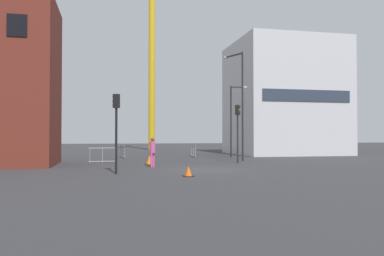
{
  "coord_description": "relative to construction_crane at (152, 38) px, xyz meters",
  "views": [
    {
      "loc": [
        -5.38,
        -21.28,
        1.89
      ],
      "look_at": [
        0.0,
        3.61,
        2.42
      ],
      "focal_mm": 36.62,
      "sensor_mm": 36.0,
      "label": 1
    }
  ],
  "objects": [
    {
      "name": "traffic_cone_by_barrier",
      "position": [
        -2.2,
        -35.62,
        -15.25
      ],
      "size": [
        0.5,
        0.5,
        0.5
      ],
      "color": "black",
      "rests_on": "ground"
    },
    {
      "name": "traffic_light_island",
      "position": [
        3.05,
        -27.36,
        -12.74
      ],
      "size": [
        0.35,
        0.39,
        4.08
      ],
      "color": "#232326",
      "rests_on": "ground"
    },
    {
      "name": "office_block",
      "position": [
        12.23,
        -15.39,
        -9.63
      ],
      "size": [
        10.53,
        9.95,
        11.69
      ],
      "color": "silver",
      "rests_on": "ground"
    },
    {
      "name": "construction_crane",
      "position": [
        0.0,
        0.0,
        0.0
      ],
      "size": [
        3.32,
        13.8,
        24.26
      ],
      "color": "gold",
      "rests_on": "ground"
    },
    {
      "name": "ground",
      "position": [
        -0.53,
        -32.28,
        -15.47
      ],
      "size": [
        160.0,
        160.0,
        0.0
      ],
      "primitive_type": "plane",
      "color": "#333335"
    },
    {
      "name": "streetlamp_tall",
      "position": [
        4.03,
        -25.1,
        -10.58
      ],
      "size": [
        1.05,
        1.95,
        8.32
      ],
      "color": "#232326",
      "rests_on": "ground"
    },
    {
      "name": "traffic_light_verge",
      "position": [
        -5.49,
        -33.6,
        -12.79
      ],
      "size": [
        0.38,
        0.36,
        4.0
      ],
      "color": "black",
      "rests_on": "ground"
    },
    {
      "name": "safety_barrier_right_run",
      "position": [
        -4.63,
        -18.98,
        -14.91
      ],
      "size": [
        0.36,
        2.54,
        1.08
      ],
      "color": "gray",
      "rests_on": "ground"
    },
    {
      "name": "safety_barrier_left_run",
      "position": [
        -6.25,
        -25.09,
        -14.91
      ],
      "size": [
        1.93,
        0.17,
        1.08
      ],
      "color": "#9EA0A5",
      "rests_on": "ground"
    },
    {
      "name": "streetlamp_short",
      "position": [
        5.04,
        -20.28,
        -11.71
      ],
      "size": [
        1.52,
        0.49,
        6.36
      ],
      "color": "#232326",
      "rests_on": "ground"
    },
    {
      "name": "traffic_cone_orange",
      "position": [
        -3.18,
        -27.5,
        -15.19
      ],
      "size": [
        0.6,
        0.6,
        0.6
      ],
      "color": "black",
      "rests_on": "ground"
    },
    {
      "name": "pedestrian_walking",
      "position": [
        -3.22,
        -29.66,
        -14.43
      ],
      "size": [
        0.34,
        0.34,
        1.79
      ],
      "color": "#D14C8C",
      "rests_on": "ground"
    },
    {
      "name": "safety_barrier_rear",
      "position": [
        1.65,
        -19.19,
        -14.91
      ],
      "size": [
        0.19,
        2.42,
        1.08
      ],
      "color": "#9EA0A5",
      "rests_on": "ground"
    }
  ]
}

